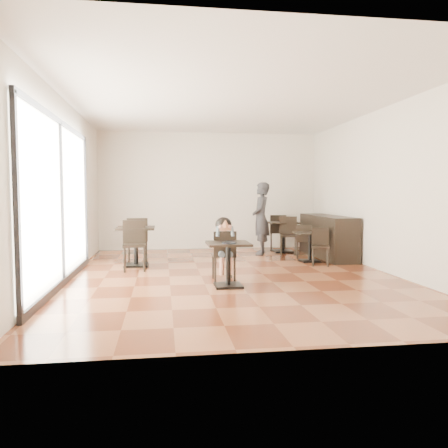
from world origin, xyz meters
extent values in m
cube|color=brown|center=(0.00, 0.00, 0.00)|extent=(6.00, 8.00, 0.01)
cube|color=white|center=(0.00, 0.00, 3.20)|extent=(6.00, 8.00, 0.01)
cube|color=silver|center=(0.00, 4.00, 1.60)|extent=(6.00, 0.01, 3.20)
cube|color=silver|center=(0.00, -4.00, 1.60)|extent=(6.00, 0.01, 3.20)
cube|color=silver|center=(-3.00, 0.00, 1.60)|extent=(0.01, 8.00, 3.20)
cube|color=silver|center=(3.00, 0.00, 1.60)|extent=(0.01, 8.00, 3.20)
cube|color=white|center=(-2.97, -0.50, 1.40)|extent=(0.04, 4.50, 2.60)
cylinder|color=black|center=(-0.22, -1.12, 0.74)|extent=(0.25, 0.25, 0.01)
imported|color=#35353A|center=(1.18, 2.73, 0.91)|extent=(0.58, 0.74, 1.81)
cube|color=black|center=(2.65, 2.00, 0.50)|extent=(0.60, 2.40, 1.00)
camera|label=1|loc=(-1.28, -8.03, 1.53)|focal=35.00mm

